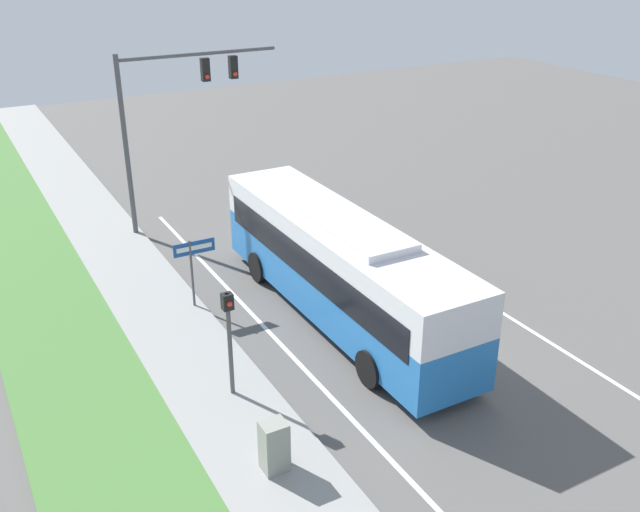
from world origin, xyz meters
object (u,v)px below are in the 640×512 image
Objects in this scene: bus at (340,263)px; street_sign at (193,260)px; pedestrian_signal at (229,328)px; utility_cabinet at (274,446)px; signal_gantry at (170,105)px.

street_sign is (-3.81, 2.82, -0.17)m from bus.
street_sign is at bearing 80.53° from pedestrian_signal.
bus reaches higher than street_sign.
utility_cabinet is (-0.30, -3.21, -1.35)m from pedestrian_signal.
bus is 4.74m from street_sign.
signal_gantry is at bearing 77.53° from pedestrian_signal.
street_sign is at bearing 143.46° from bus.
bus reaches higher than pedestrian_signal.
bus is 5.21m from pedestrian_signal.
signal_gantry is 2.33× the size of pedestrian_signal.
street_sign is 8.48m from utility_cabinet.
bus is 7.51m from utility_cabinet.
pedestrian_signal is at bearing -102.47° from signal_gantry.
bus reaches higher than utility_cabinet.
signal_gantry is 5.69× the size of utility_cabinet.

